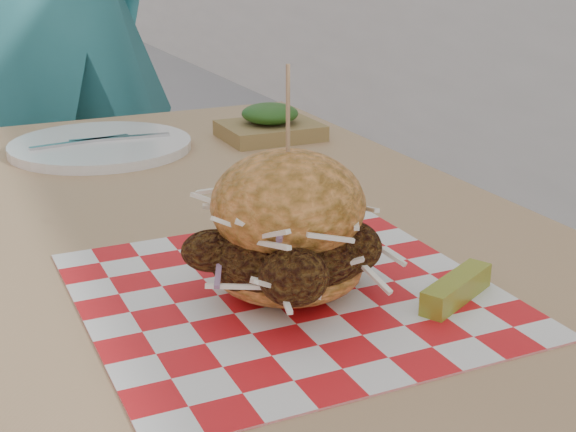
{
  "coord_description": "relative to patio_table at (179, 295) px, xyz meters",
  "views": [
    {
      "loc": [
        -0.15,
        -1.09,
        1.06
      ],
      "look_at": [
        0.13,
        -0.49,
        0.82
      ],
      "focal_mm": 50.0,
      "sensor_mm": 36.0,
      "label": 1
    }
  ],
  "objects": [
    {
      "name": "patio_table",
      "position": [
        0.0,
        0.0,
        0.0
      ],
      "size": [
        0.8,
        1.2,
        0.75
      ],
      "color": "tan",
      "rests_on": "ground"
    },
    {
      "name": "patio_chair",
      "position": [
        0.01,
        1.07,
        -0.12
      ],
      "size": [
        0.46,
        0.47,
        0.95
      ],
      "rotation": [
        0.0,
        0.0,
        -0.1
      ],
      "color": "tan",
      "rests_on": "ground"
    },
    {
      "name": "paper_liner",
      "position": [
        0.04,
        -0.2,
        0.08
      ],
      "size": [
        0.36,
        0.36,
        0.0
      ],
      "primitive_type": "cube",
      "color": "red",
      "rests_on": "patio_table"
    },
    {
      "name": "sandwich",
      "position": [
        0.04,
        -0.2,
        0.14
      ],
      "size": [
        0.18,
        0.18,
        0.21
      ],
      "color": "#E98F41",
      "rests_on": "paper_liner"
    },
    {
      "name": "pickle_spear",
      "position": [
        0.17,
        -0.28,
        0.09
      ],
      "size": [
        0.09,
        0.06,
        0.02
      ],
      "primitive_type": "cube",
      "rotation": [
        0.0,
        0.0,
        0.48
      ],
      "color": "olive",
      "rests_on": "paper_liner"
    },
    {
      "name": "place_setting",
      "position": [
        0.0,
        0.38,
        0.09
      ],
      "size": [
        0.27,
        0.27,
        0.02
      ],
      "color": "white",
      "rests_on": "patio_table"
    },
    {
      "name": "kraft_tray",
      "position": [
        0.26,
        0.34,
        0.1
      ],
      "size": [
        0.15,
        0.12,
        0.06
      ],
      "color": "olive",
      "rests_on": "patio_table"
    }
  ]
}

